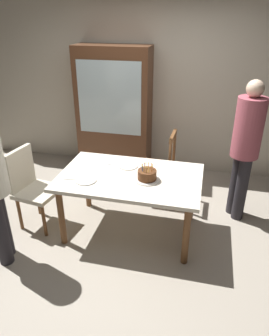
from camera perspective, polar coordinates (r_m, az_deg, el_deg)
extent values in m
plane|color=#9E9384|center=(3.78, -0.75, -11.18)|extent=(6.40, 6.40, 0.00)
cube|color=beige|center=(4.91, 4.63, 14.60)|extent=(6.40, 0.10, 2.60)
cube|color=silver|center=(3.39, -0.82, -1.72)|extent=(1.53, 0.97, 0.04)
cylinder|color=brown|center=(3.49, -13.15, -8.63)|extent=(0.07, 0.07, 0.69)
cylinder|color=brown|center=(3.20, 9.38, -11.99)|extent=(0.07, 0.07, 0.69)
cylinder|color=brown|center=(4.08, -8.57, -2.66)|extent=(0.07, 0.07, 0.69)
cylinder|color=brown|center=(3.83, 10.40, -4.94)|extent=(0.07, 0.07, 0.69)
cylinder|color=silver|center=(3.30, 2.28, -2.07)|extent=(0.28, 0.28, 0.01)
cylinder|color=#563019|center=(3.28, 2.30, -1.21)|extent=(0.20, 0.20, 0.10)
cylinder|color=#F2994C|center=(3.23, 3.25, -0.13)|extent=(0.01, 0.01, 0.05)
sphere|color=#FFC64C|center=(3.21, 3.27, 0.41)|extent=(0.01, 0.01, 0.01)
cylinder|color=#66CC72|center=(3.26, 3.24, 0.12)|extent=(0.01, 0.01, 0.05)
sphere|color=#FFC64C|center=(3.24, 3.25, 0.65)|extent=(0.01, 0.01, 0.01)
cylinder|color=#E54C4C|center=(3.27, 3.04, 0.28)|extent=(0.01, 0.01, 0.05)
sphere|color=#FFC64C|center=(3.26, 3.05, 0.81)|extent=(0.01, 0.01, 0.01)
cylinder|color=#F2994C|center=(3.29, 2.54, 0.42)|extent=(0.01, 0.01, 0.05)
sphere|color=#FFC64C|center=(3.27, 2.55, 0.94)|extent=(0.01, 0.01, 0.01)
cylinder|color=yellow|center=(3.29, 2.10, 0.43)|extent=(0.01, 0.01, 0.05)
sphere|color=#FFC64C|center=(3.27, 2.11, 0.95)|extent=(0.01, 0.01, 0.01)
cylinder|color=#D872CC|center=(3.28, 1.83, 0.38)|extent=(0.01, 0.01, 0.05)
sphere|color=#FFC64C|center=(3.27, 1.83, 0.91)|extent=(0.01, 0.01, 0.01)
cylinder|color=yellow|center=(3.26, 1.42, 0.17)|extent=(0.01, 0.01, 0.05)
sphere|color=#FFC64C|center=(3.24, 1.43, 0.70)|extent=(0.01, 0.01, 0.01)
cylinder|color=#4C7FE5|center=(3.24, 1.36, 0.00)|extent=(0.01, 0.01, 0.05)
sphere|color=#FFC64C|center=(3.22, 1.37, 0.53)|extent=(0.01, 0.01, 0.01)
cylinder|color=#4C7FE5|center=(3.21, 1.53, -0.24)|extent=(0.01, 0.01, 0.05)
sphere|color=#FFC64C|center=(3.20, 1.54, 0.30)|extent=(0.01, 0.01, 0.01)
cylinder|color=yellow|center=(3.20, 1.73, -0.33)|extent=(0.01, 0.01, 0.05)
sphere|color=#FFC64C|center=(3.19, 1.73, 0.21)|extent=(0.01, 0.01, 0.01)
cylinder|color=yellow|center=(3.19, 2.19, -0.43)|extent=(0.01, 0.01, 0.05)
sphere|color=#FFC64C|center=(3.18, 2.20, 0.11)|extent=(0.01, 0.01, 0.01)
cylinder|color=yellow|center=(3.20, 2.62, -0.42)|extent=(0.01, 0.01, 0.05)
sphere|color=#FFC64C|center=(3.18, 2.64, 0.12)|extent=(0.01, 0.01, 0.01)
cylinder|color=#F2994C|center=(3.21, 3.10, -0.27)|extent=(0.01, 0.01, 0.05)
sphere|color=#FFC64C|center=(3.20, 3.12, 0.27)|extent=(0.01, 0.01, 0.01)
cylinder|color=white|center=(3.32, -8.82, -2.23)|extent=(0.22, 0.22, 0.01)
cylinder|color=white|center=(3.59, -1.16, 0.39)|extent=(0.22, 0.22, 0.01)
cube|color=silver|center=(3.38, -11.34, -1.96)|extent=(0.18, 0.06, 0.01)
cube|color=silver|center=(3.63, -3.61, 0.60)|extent=(0.18, 0.03, 0.01)
cube|color=brown|center=(4.18, 3.99, 0.04)|extent=(0.45, 0.45, 0.05)
cylinder|color=brown|center=(4.47, 2.20, -1.48)|extent=(0.04, 0.04, 0.42)
cylinder|color=brown|center=(4.18, 1.13, -3.60)|extent=(0.04, 0.04, 0.42)
cylinder|color=brown|center=(4.42, 6.50, -2.02)|extent=(0.04, 0.04, 0.42)
cylinder|color=brown|center=(4.12, 5.72, -4.21)|extent=(0.04, 0.04, 0.42)
cylinder|color=brown|center=(4.21, 7.26, 3.82)|extent=(0.04, 0.04, 0.50)
cylinder|color=brown|center=(3.88, 6.45, 1.84)|extent=(0.04, 0.04, 0.50)
cube|color=brown|center=(3.96, 7.04, 5.78)|extent=(0.05, 0.40, 0.06)
cube|color=beige|center=(3.80, -17.13, -4.17)|extent=(0.50, 0.50, 0.05)
cylinder|color=brown|center=(3.72, -16.14, -9.09)|extent=(0.04, 0.04, 0.42)
cylinder|color=brown|center=(3.94, -13.21, -6.50)|extent=(0.04, 0.04, 0.42)
cylinder|color=brown|center=(3.91, -20.16, -7.79)|extent=(0.04, 0.04, 0.42)
cylinder|color=brown|center=(4.12, -17.14, -5.41)|extent=(0.04, 0.04, 0.42)
cube|color=beige|center=(3.80, -20.01, -0.29)|extent=(0.11, 0.40, 0.50)
cylinder|color=#262328|center=(3.40, -23.21, -10.46)|extent=(0.14, 0.14, 0.78)
cylinder|color=#262328|center=(3.50, -22.96, -9.21)|extent=(0.14, 0.14, 0.78)
cylinder|color=#262328|center=(4.07, 17.92, -2.76)|extent=(0.14, 0.14, 0.82)
cylinder|color=#262328|center=(3.98, 18.84, -3.65)|extent=(0.14, 0.14, 0.82)
cylinder|color=#A54C59|center=(3.72, 20.02, 6.86)|extent=(0.32, 0.32, 0.68)
sphere|color=beige|center=(3.61, 21.11, 13.34)|extent=(0.19, 0.19, 0.19)
cube|color=#56331E|center=(4.86, -3.71, 10.25)|extent=(1.10, 0.44, 1.90)
cube|color=silver|center=(4.59, -4.64, 12.46)|extent=(0.94, 0.01, 1.04)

